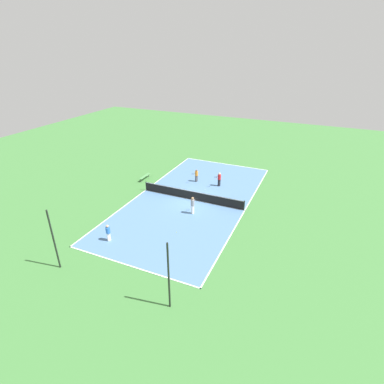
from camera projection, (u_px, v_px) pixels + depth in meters
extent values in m
plane|color=#3D7538|center=(192.00, 200.00, 31.25)|extent=(80.00, 80.00, 0.00)
cube|color=#4C729E|center=(192.00, 200.00, 31.24)|extent=(11.39, 22.89, 0.02)
cube|color=white|center=(245.00, 210.00, 29.19)|extent=(0.10, 22.89, 0.00)
cube|color=white|center=(146.00, 190.00, 33.28)|extent=(0.10, 22.89, 0.00)
cube|color=white|center=(226.00, 164.00, 40.59)|extent=(11.39, 0.10, 0.00)
cube|color=white|center=(129.00, 266.00, 21.89)|extent=(11.39, 0.10, 0.00)
cube|color=white|center=(192.00, 200.00, 31.24)|extent=(11.39, 0.10, 0.00)
cylinder|color=black|center=(244.00, 205.00, 29.00)|extent=(0.10, 0.10, 1.04)
cylinder|color=black|center=(146.00, 186.00, 33.02)|extent=(0.10, 0.10, 1.04)
cube|color=black|center=(192.00, 195.00, 31.02)|extent=(11.09, 0.03, 0.99)
cube|color=white|center=(192.00, 191.00, 30.81)|extent=(11.09, 0.04, 0.06)
cube|color=#4C8C4C|center=(145.00, 176.00, 35.79)|extent=(0.36, 1.98, 0.04)
cylinder|color=#4C4C51|center=(149.00, 175.00, 36.58)|extent=(0.08, 0.08, 0.41)
cylinder|color=#4C4C51|center=(141.00, 180.00, 35.20)|extent=(0.08, 0.08, 0.41)
cube|color=black|center=(219.00, 183.00, 34.09)|extent=(0.29, 0.32, 0.82)
cylinder|color=red|center=(219.00, 177.00, 33.79)|extent=(0.48, 0.48, 0.57)
sphere|color=beige|center=(219.00, 174.00, 33.61)|extent=(0.24, 0.24, 0.24)
cylinder|color=#262626|center=(217.00, 177.00, 33.54)|extent=(0.15, 0.26, 0.03)
torus|color=black|center=(216.00, 177.00, 33.38)|extent=(0.41, 0.41, 0.02)
cube|color=#4C4C51|center=(196.00, 178.00, 35.23)|extent=(0.27, 0.30, 0.75)
cylinder|color=orange|center=(196.00, 173.00, 34.95)|extent=(0.46, 0.46, 0.53)
sphere|color=brown|center=(196.00, 171.00, 34.78)|extent=(0.23, 0.23, 0.23)
cylinder|color=#262626|center=(195.00, 173.00, 34.68)|extent=(0.12, 0.27, 0.03)
torus|color=black|center=(193.00, 174.00, 34.50)|extent=(0.39, 0.39, 0.02)
cube|color=white|center=(193.00, 209.00, 28.46)|extent=(0.26, 0.30, 0.88)
cylinder|color=gray|center=(193.00, 203.00, 28.13)|extent=(0.44, 0.44, 0.61)
sphere|color=#A87A56|center=(193.00, 198.00, 27.94)|extent=(0.26, 0.26, 0.26)
cylinder|color=#262626|center=(195.00, 200.00, 28.29)|extent=(0.10, 0.28, 0.03)
torus|color=black|center=(197.00, 199.00, 28.48)|extent=(0.37, 0.37, 0.02)
cube|color=white|center=(109.00, 237.00, 24.54)|extent=(0.30, 0.32, 0.75)
cylinder|color=blue|center=(108.00, 230.00, 24.25)|extent=(0.49, 0.49, 0.52)
sphere|color=tan|center=(107.00, 226.00, 24.09)|extent=(0.22, 0.22, 0.22)
sphere|color=#CCE033|center=(176.00, 232.00, 25.72)|extent=(0.07, 0.07, 0.07)
sphere|color=#CCE033|center=(205.00, 189.00, 33.34)|extent=(0.07, 0.07, 0.07)
cylinder|color=black|center=(169.00, 276.00, 17.44)|extent=(0.12, 0.12, 4.78)
cylinder|color=black|center=(54.00, 240.00, 20.71)|extent=(0.12, 0.12, 4.78)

